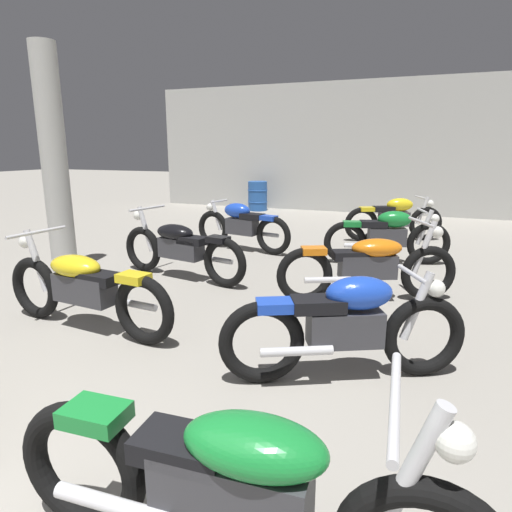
% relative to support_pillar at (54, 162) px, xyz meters
% --- Properties ---
extents(back_wall, '(12.56, 0.24, 3.60)m').
position_rel_support_pillar_xyz_m(back_wall, '(3.16, 7.95, 0.20)').
color(back_wall, '#B2B2AD').
rests_on(back_wall, ground).
extents(support_pillar, '(0.36, 0.36, 3.20)m').
position_rel_support_pillar_xyz_m(support_pillar, '(0.00, 0.00, 0.00)').
color(support_pillar, '#B2B2AD').
rests_on(support_pillar, ground).
extents(motorcycle_left_row_1, '(2.17, 0.68, 0.97)m').
position_rel_support_pillar_xyz_m(motorcycle_left_row_1, '(1.89, -1.63, -1.15)').
color(motorcycle_left_row_1, black).
rests_on(motorcycle_left_row_1, ground).
extents(motorcycle_left_row_2, '(2.15, 0.70, 0.97)m').
position_rel_support_pillar_xyz_m(motorcycle_left_row_2, '(1.84, 0.29, -1.15)').
color(motorcycle_left_row_2, black).
rests_on(motorcycle_left_row_2, ground).
extents(motorcycle_left_row_3, '(1.96, 0.57, 0.88)m').
position_rel_support_pillar_xyz_m(motorcycle_left_row_3, '(1.93, 2.23, -1.14)').
color(motorcycle_left_row_3, black).
rests_on(motorcycle_left_row_3, ground).
extents(motorcycle_right_row_0, '(2.17, 0.68, 0.97)m').
position_rel_support_pillar_xyz_m(motorcycle_right_row_0, '(4.38, -3.49, -1.15)').
color(motorcycle_right_row_0, black).
rests_on(motorcycle_right_row_0, ground).
extents(motorcycle_right_row_1, '(1.81, 0.98, 0.88)m').
position_rel_support_pillar_xyz_m(motorcycle_right_row_1, '(4.50, -1.66, -1.14)').
color(motorcycle_right_row_1, black).
rests_on(motorcycle_right_row_1, ground).
extents(motorcycle_right_row_2, '(2.01, 1.09, 0.97)m').
position_rel_support_pillar_xyz_m(motorcycle_right_row_2, '(4.41, 0.28, -1.15)').
color(motorcycle_right_row_2, black).
rests_on(motorcycle_right_row_2, ground).
extents(motorcycle_right_row_3, '(1.92, 0.74, 0.88)m').
position_rel_support_pillar_xyz_m(motorcycle_right_row_3, '(4.45, 2.21, -1.14)').
color(motorcycle_right_row_3, black).
rests_on(motorcycle_right_row_3, ground).
extents(motorcycle_right_row_4, '(1.83, 0.93, 0.88)m').
position_rel_support_pillar_xyz_m(motorcycle_right_row_4, '(4.40, 4.13, -1.14)').
color(motorcycle_right_row_4, black).
rests_on(motorcycle_right_row_4, ground).
extents(oil_drum, '(0.59, 0.59, 0.85)m').
position_rel_support_pillar_xyz_m(oil_drum, '(0.28, 7.24, -1.18)').
color(oil_drum, '#23519E').
rests_on(oil_drum, ground).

